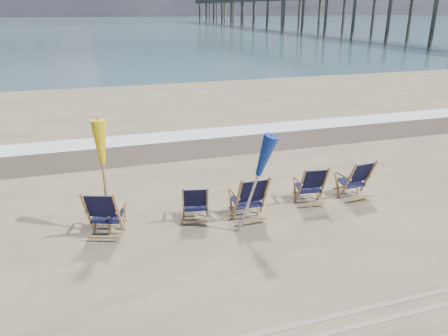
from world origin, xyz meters
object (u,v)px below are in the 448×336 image
at_px(beach_chair_1, 207,204).
at_px(fishing_pier, 297,7).
at_px(umbrella_yellow, 101,149).
at_px(beach_chair_3, 324,185).
at_px(beach_chair_4, 369,178).
at_px(umbrella_blue, 254,158).
at_px(beach_chair_2, 265,197).
at_px(beach_chair_0, 118,215).

relative_size(beach_chair_1, fishing_pier, 0.01).
bearing_deg(beach_chair_1, fishing_pier, -105.55).
height_order(beach_chair_1, umbrella_yellow, umbrella_yellow).
height_order(beach_chair_3, beach_chair_4, beach_chair_4).
relative_size(beach_chair_3, umbrella_blue, 0.47).
bearing_deg(umbrella_yellow, beach_chair_3, -1.16).
xyz_separation_m(beach_chair_1, umbrella_yellow, (-2.06, 0.17, 1.38)).
bearing_deg(beach_chair_1, beach_chair_2, 179.95).
xyz_separation_m(umbrella_yellow, umbrella_blue, (2.82, -0.88, -0.19)).
bearing_deg(beach_chair_3, fishing_pier, -108.89).
distance_m(beach_chair_1, umbrella_yellow, 2.49).
height_order(beach_chair_1, umbrella_blue, umbrella_blue).
xyz_separation_m(beach_chair_3, fishing_pier, (35.79, 72.58, 4.14)).
bearing_deg(beach_chair_1, beach_chair_4, -166.44).
relative_size(beach_chair_0, beach_chair_3, 1.09).
distance_m(beach_chair_2, umbrella_blue, 1.27).
distance_m(beach_chair_2, beach_chair_3, 1.68).
xyz_separation_m(beach_chair_1, beach_chair_2, (1.22, -0.27, 0.10)).
height_order(beach_chair_3, umbrella_blue, umbrella_blue).
height_order(beach_chair_4, umbrella_yellow, umbrella_yellow).
distance_m(beach_chair_2, fishing_pier, 82.07).
relative_size(beach_chair_0, umbrella_blue, 0.51).
xyz_separation_m(beach_chair_2, umbrella_blue, (-0.46, -0.44, 1.09)).
xyz_separation_m(beach_chair_4, umbrella_yellow, (-6.15, 0.09, 1.32)).
xyz_separation_m(beach_chair_2, beach_chair_3, (1.64, 0.34, -0.05)).
distance_m(beach_chair_2, umbrella_yellow, 3.55).
xyz_separation_m(beach_chair_0, beach_chair_1, (1.88, 0.14, -0.09)).
xyz_separation_m(beach_chair_0, beach_chair_2, (3.10, -0.13, 0.01)).
height_order(beach_chair_1, fishing_pier, fishing_pier).
xyz_separation_m(beach_chair_4, umbrella_blue, (-3.33, -0.79, 1.13)).
xyz_separation_m(beach_chair_0, umbrella_blue, (2.64, -0.57, 1.10)).
relative_size(beach_chair_3, umbrella_yellow, 0.43).
height_order(umbrella_blue, fishing_pier, fishing_pier).
bearing_deg(beach_chair_2, umbrella_blue, 43.48).
distance_m(beach_chair_4, fishing_pier, 80.49).
relative_size(beach_chair_2, umbrella_blue, 0.51).
distance_m(beach_chair_0, umbrella_blue, 2.91).
height_order(beach_chair_2, umbrella_yellow, umbrella_yellow).
bearing_deg(beach_chair_3, beach_chair_4, -172.14).
bearing_deg(fishing_pier, beach_chair_2, -117.17).
xyz_separation_m(umbrella_blue, fishing_pier, (37.89, 73.36, 3.00)).
bearing_deg(beach_chair_0, umbrella_yellow, -39.47).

